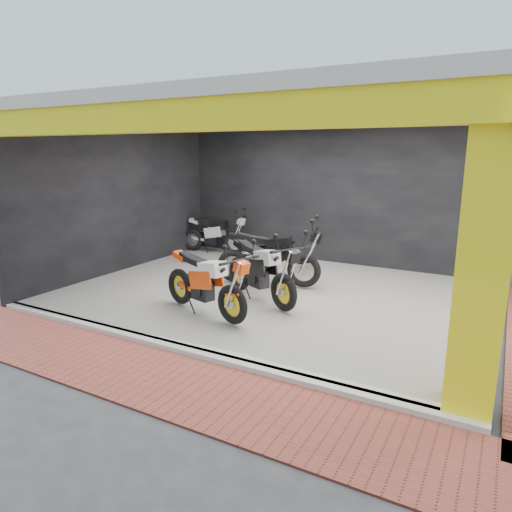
{
  "coord_description": "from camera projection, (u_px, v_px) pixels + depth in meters",
  "views": [
    {
      "loc": [
        3.91,
        -5.87,
        2.85
      ],
      "look_at": [
        -0.23,
        1.58,
        0.9
      ],
      "focal_mm": 32.0,
      "sensor_mm": 36.0,
      "label": 1
    }
  ],
  "objects": [
    {
      "name": "ground",
      "position": [
        221.0,
        330.0,
        7.49
      ],
      "size": [
        80.0,
        80.0,
        0.0
      ],
      "primitive_type": "plane",
      "color": "#2D2D30",
      "rests_on": "ground"
    },
    {
      "name": "showroom_floor",
      "position": [
        276.0,
        294.0,
        9.18
      ],
      "size": [
        8.0,
        6.0,
        0.1
      ],
      "primitive_type": "cube",
      "color": "silver",
      "rests_on": "ground"
    },
    {
      "name": "showroom_ceiling",
      "position": [
        278.0,
        110.0,
        8.39
      ],
      "size": [
        8.4,
        6.4,
        0.2
      ],
      "primitive_type": "cube",
      "color": "beige",
      "rests_on": "corner_column"
    },
    {
      "name": "back_wall",
      "position": [
        332.0,
        197.0,
        11.44
      ],
      "size": [
        8.2,
        0.2,
        3.5
      ],
      "primitive_type": "cube",
      "color": "black",
      "rests_on": "ground"
    },
    {
      "name": "left_wall",
      "position": [
        121.0,
        200.0,
        10.74
      ],
      "size": [
        0.2,
        6.2,
        3.5
      ],
      "primitive_type": "cube",
      "color": "black",
      "rests_on": "ground"
    },
    {
      "name": "corner_column",
      "position": [
        484.0,
        261.0,
        4.68
      ],
      "size": [
        0.5,
        0.5,
        3.5
      ],
      "primitive_type": "cube",
      "color": "yellow",
      "rests_on": "ground"
    },
    {
      "name": "header_beam_front",
      "position": [
        175.0,
        116.0,
        5.9
      ],
      "size": [
        8.4,
        0.3,
        0.4
      ],
      "primitive_type": "cube",
      "color": "yellow",
      "rests_on": "corner_column"
    },
    {
      "name": "floor_kerb",
      "position": [
        183.0,
        350.0,
        6.61
      ],
      "size": [
        8.0,
        0.2,
        0.1
      ],
      "primitive_type": "cube",
      "color": "silver",
      "rests_on": "ground"
    },
    {
      "name": "paver_front",
      "position": [
        146.0,
        374.0,
        5.95
      ],
      "size": [
        9.0,
        1.4,
        0.03
      ],
      "primitive_type": "cube",
      "color": "brown",
      "rests_on": "ground"
    },
    {
      "name": "moto_hero",
      "position": [
        232.0,
        285.0,
        7.27
      ],
      "size": [
        2.34,
        1.39,
        1.34
      ],
      "primitive_type": null,
      "rotation": [
        0.0,
        0.0,
        -0.28
      ],
      "color": "#F2410A",
      "rests_on": "showroom_floor"
    },
    {
      "name": "moto_row_a",
      "position": [
        284.0,
        274.0,
        7.86
      ],
      "size": [
        2.42,
        1.81,
        1.4
      ],
      "primitive_type": null,
      "rotation": [
        0.0,
        0.0,
        -0.48
      ],
      "color": "black",
      "rests_on": "showroom_floor"
    },
    {
      "name": "moto_row_b",
      "position": [
        304.0,
        254.0,
        9.24
      ],
      "size": [
        2.49,
        1.39,
        1.44
      ],
      "primitive_type": null,
      "rotation": [
        0.0,
        0.0,
        0.23
      ],
      "color": "black",
      "rests_on": "showroom_floor"
    },
    {
      "name": "moto_row_d",
      "position": [
        234.0,
        232.0,
        12.35
      ],
      "size": [
        2.09,
        0.95,
        1.23
      ],
      "primitive_type": null,
      "rotation": [
        0.0,
        0.0,
        0.11
      ],
      "color": "#AAADB1",
      "rests_on": "showroom_floor"
    }
  ]
}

